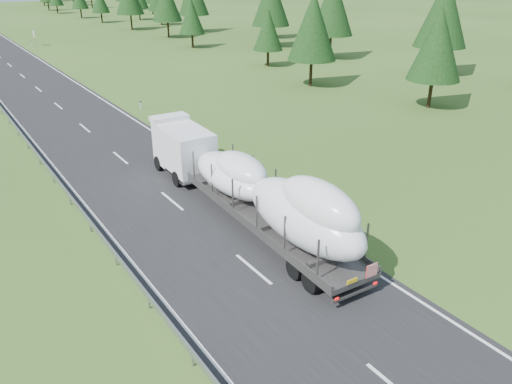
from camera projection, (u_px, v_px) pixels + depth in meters
ground at (253, 269)px, 23.82m from camera, size 400.00×400.00×0.00m
highway_sign at (34, 35)px, 87.01m from camera, size 0.08×0.90×2.60m
boat_truck at (251, 185)px, 27.21m from camera, size 3.45×19.91×4.59m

